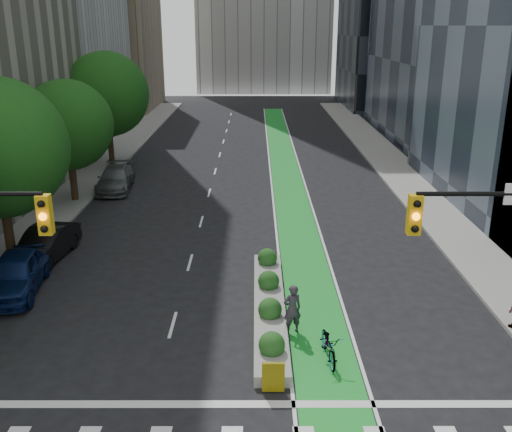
{
  "coord_description": "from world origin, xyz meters",
  "views": [
    {
      "loc": [
        0.66,
        -13.23,
        10.82
      ],
      "look_at": [
        0.67,
        10.08,
        3.0
      ],
      "focal_mm": 40.0,
      "sensor_mm": 36.0,
      "label": 1
    }
  ],
  "objects_px": {
    "bicycle": "(329,345)",
    "parked_car_left_near": "(16,273)",
    "cyclist": "(292,309)",
    "parked_car_left_far": "(115,179)",
    "parked_car_left_mid": "(45,244)",
    "median_planter": "(269,303)"
  },
  "relations": [
    {
      "from": "cyclist",
      "to": "bicycle",
      "type": "bearing_deg",
      "value": 103.81
    },
    {
      "from": "bicycle",
      "to": "parked_car_left_far",
      "type": "xyz_separation_m",
      "value": [
        -12.17,
        21.11,
        0.24
      ]
    },
    {
      "from": "parked_car_left_near",
      "to": "parked_car_left_mid",
      "type": "height_order",
      "value": "parked_car_left_near"
    },
    {
      "from": "bicycle",
      "to": "cyclist",
      "type": "relative_size",
      "value": 1.08
    },
    {
      "from": "median_planter",
      "to": "parked_car_left_mid",
      "type": "bearing_deg",
      "value": 153.43
    },
    {
      "from": "parked_car_left_near",
      "to": "parked_car_left_far",
      "type": "distance_m",
      "value": 15.94
    },
    {
      "from": "parked_car_left_far",
      "to": "parked_car_left_mid",
      "type": "bearing_deg",
      "value": -96.88
    },
    {
      "from": "bicycle",
      "to": "parked_car_left_mid",
      "type": "relative_size",
      "value": 0.43
    },
    {
      "from": "bicycle",
      "to": "parked_car_left_mid",
      "type": "height_order",
      "value": "parked_car_left_mid"
    },
    {
      "from": "parked_car_left_mid",
      "to": "bicycle",
      "type": "bearing_deg",
      "value": -28.23
    },
    {
      "from": "parked_car_left_near",
      "to": "parked_car_left_mid",
      "type": "bearing_deg",
      "value": 82.96
    },
    {
      "from": "parked_car_left_near",
      "to": "cyclist",
      "type": "bearing_deg",
      "value": -23.51
    },
    {
      "from": "bicycle",
      "to": "parked_car_left_far",
      "type": "relative_size",
      "value": 0.39
    },
    {
      "from": "parked_car_left_mid",
      "to": "parked_car_left_far",
      "type": "relative_size",
      "value": 0.89
    },
    {
      "from": "parked_car_left_near",
      "to": "bicycle",
      "type": "bearing_deg",
      "value": -29.3
    },
    {
      "from": "median_planter",
      "to": "parked_car_left_far",
      "type": "bearing_deg",
      "value": 119.95
    },
    {
      "from": "median_planter",
      "to": "parked_car_left_far",
      "type": "xyz_separation_m",
      "value": [
        -10.22,
        17.74,
        0.41
      ]
    },
    {
      "from": "parked_car_left_far",
      "to": "median_planter",
      "type": "bearing_deg",
      "value": -64.71
    },
    {
      "from": "cyclist",
      "to": "parked_car_left_mid",
      "type": "xyz_separation_m",
      "value": [
        -11.5,
        6.95,
        -0.17
      ]
    },
    {
      "from": "cyclist",
      "to": "parked_car_left_mid",
      "type": "relative_size",
      "value": 0.4
    },
    {
      "from": "parked_car_left_mid",
      "to": "parked_car_left_far",
      "type": "xyz_separation_m",
      "value": [
        0.48,
        12.39,
        -0.01
      ]
    },
    {
      "from": "bicycle",
      "to": "parked_car_left_near",
      "type": "relative_size",
      "value": 0.41
    }
  ]
}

